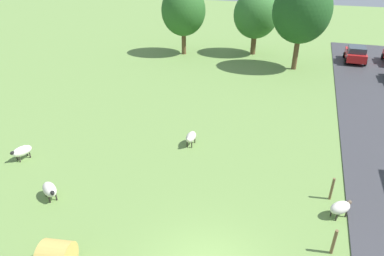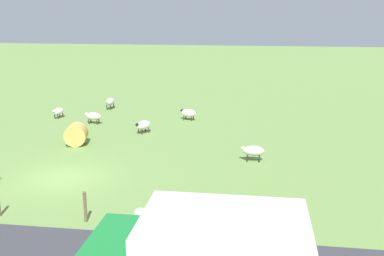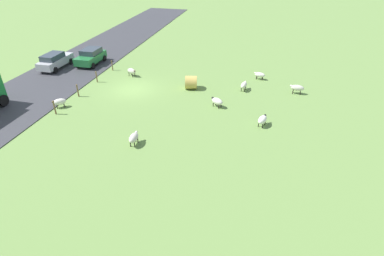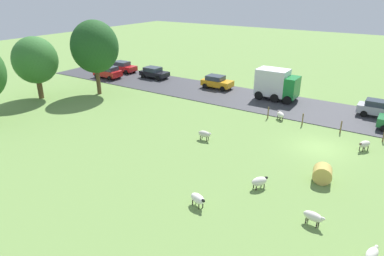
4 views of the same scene
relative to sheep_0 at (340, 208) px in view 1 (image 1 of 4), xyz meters
name	(u,v)px [view 1 (image 1 of 4)]	position (x,y,z in m)	size (l,w,h in m)	color
sheep_0	(340,208)	(0.00, 0.00, 0.00)	(1.12, 1.10, 0.78)	silver
sheep_3	(191,137)	(-8.25, 3.71, 0.05)	(0.55, 1.21, 0.82)	beige
sheep_6	(22,151)	(-16.69, -0.93, 0.02)	(0.87, 1.24, 0.80)	white
sheep_7	(50,190)	(-12.85, -3.20, 0.01)	(1.23, 1.07, 0.80)	silver
tree_0	(183,11)	(-16.07, 23.31, 4.30)	(4.91, 4.91, 7.54)	brown
tree_1	(256,15)	(-8.43, 25.91, 3.93)	(4.95, 4.95, 7.08)	brown
tree_2	(302,11)	(-3.47, 21.55, 5.13)	(5.47, 5.47, 8.68)	brown
fence_post_2	(334,242)	(-0.34, -2.27, 0.08)	(0.12, 0.12, 1.17)	brown
fence_post_3	(332,189)	(-0.34, 1.14, 0.09)	(0.12, 0.12, 1.18)	brown
car_3	(356,54)	(2.54, 26.16, 0.42)	(2.13, 4.00, 1.68)	red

